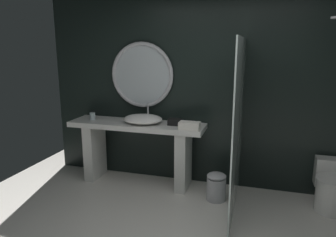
{
  "coord_description": "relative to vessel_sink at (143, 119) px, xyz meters",
  "views": [
    {
      "loc": [
        0.58,
        -2.31,
        1.88
      ],
      "look_at": [
        -0.36,
        0.86,
        1.12
      ],
      "focal_mm": 33.91,
      "sensor_mm": 36.0,
      "label": 1
    }
  ],
  "objects": [
    {
      "name": "waste_bin",
      "position": [
        1.04,
        -0.21,
        -0.74
      ],
      "size": [
        0.24,
        0.24,
        0.35
      ],
      "color": "#B7B7BC",
      "rests_on": "ground_plane"
    },
    {
      "name": "shower_glass_panel",
      "position": [
        1.27,
        -0.36,
        0.06
      ],
      "size": [
        0.02,
        1.28,
        1.97
      ],
      "primitive_type": "cube",
      "color": "silver",
      "rests_on": "ground_plane"
    },
    {
      "name": "tumbler_cup",
      "position": [
        -0.76,
        -0.01,
        -0.01
      ],
      "size": [
        0.08,
        0.08,
        0.1
      ],
      "primitive_type": "cylinder",
      "color": "silver",
      "rests_on": "vanity_counter"
    },
    {
      "name": "round_wall_mirror",
      "position": [
        -0.1,
        0.24,
        0.56
      ],
      "size": [
        0.91,
        0.06,
        0.91
      ],
      "color": "#B7B7BC"
    },
    {
      "name": "vessel_sink",
      "position": [
        0.0,
        0.0,
        0.0
      ],
      "size": [
        0.53,
        0.43,
        0.24
      ],
      "color": "white",
      "rests_on": "vanity_counter"
    },
    {
      "name": "folded_hand_towel",
      "position": [
        0.67,
        -0.14,
        -0.01
      ],
      "size": [
        0.26,
        0.16,
        0.1
      ],
      "primitive_type": "cube",
      "rotation": [
        0.0,
        0.0,
        -0.01
      ],
      "color": "silver",
      "rests_on": "vanity_counter"
    },
    {
      "name": "toilet",
      "position": [
        2.37,
        -0.04,
        -0.67
      ],
      "size": [
        0.4,
        0.61,
        0.55
      ],
      "color": "white",
      "rests_on": "ground_plane"
    },
    {
      "name": "tissue_box",
      "position": [
        0.44,
        0.03,
        -0.02
      ],
      "size": [
        0.18,
        0.12,
        0.08
      ],
      "primitive_type": "cube",
      "color": "black",
      "rests_on": "vanity_counter"
    },
    {
      "name": "back_wall_panel",
      "position": [
        0.93,
        0.33,
        0.38
      ],
      "size": [
        4.8,
        0.1,
        2.6
      ],
      "primitive_type": "cube",
      "color": "black",
      "rests_on": "ground_plane"
    },
    {
      "name": "vanity_counter",
      "position": [
        -0.1,
        0.01,
        -0.35
      ],
      "size": [
        1.86,
        0.5,
        0.86
      ],
      "color": "silver",
      "rests_on": "ground_plane"
    }
  ]
}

